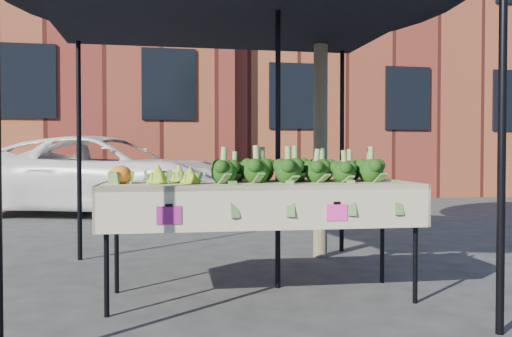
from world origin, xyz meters
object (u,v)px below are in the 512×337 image
Objects in this scene: street_tree at (321,53)px; canopy at (235,124)px; vehicle at (106,73)px; table at (261,240)px.

canopy is at bearing -133.70° from street_tree.
canopy is 1.80m from street_tree.
vehicle is at bearing 119.29° from street_tree.
table is 0.46× the size of vehicle.
street_tree reaches higher than canopy.
street_tree reaches higher than table.
table is 0.55× the size of street_tree.
canopy is 0.60× the size of vehicle.
vehicle is 1.20× the size of street_tree.
vehicle is (-1.74, 6.31, 2.19)m from table.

